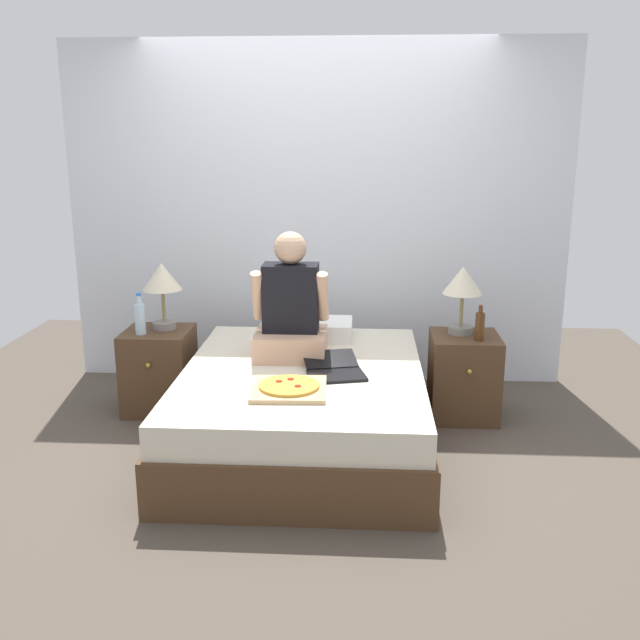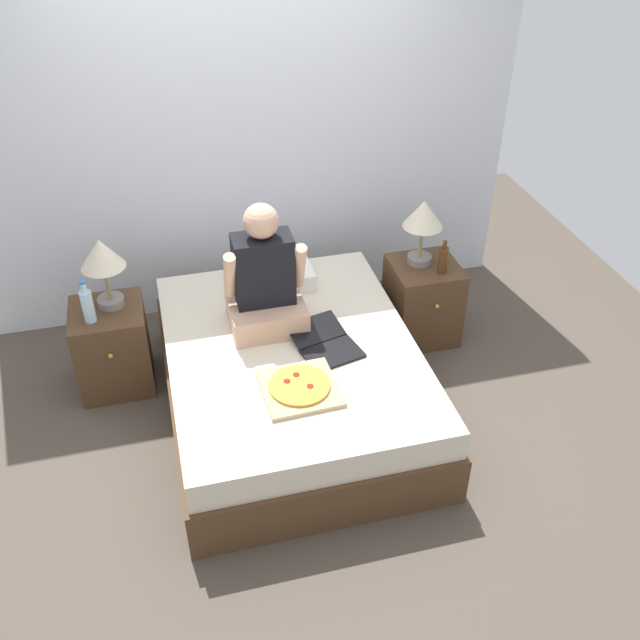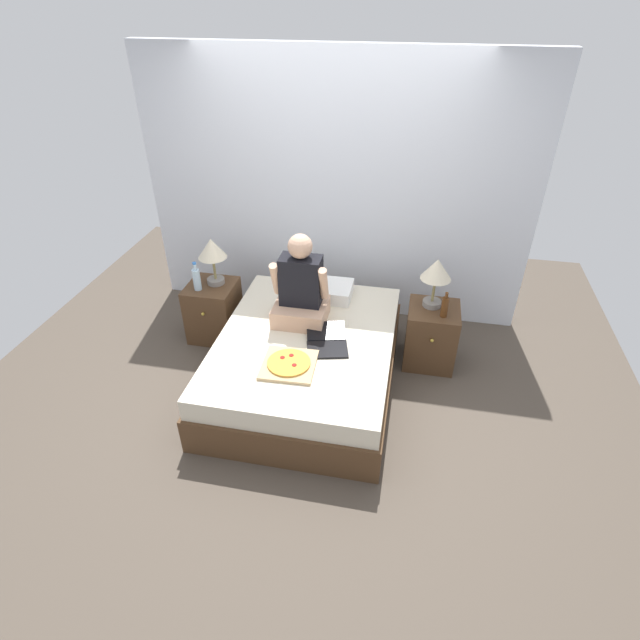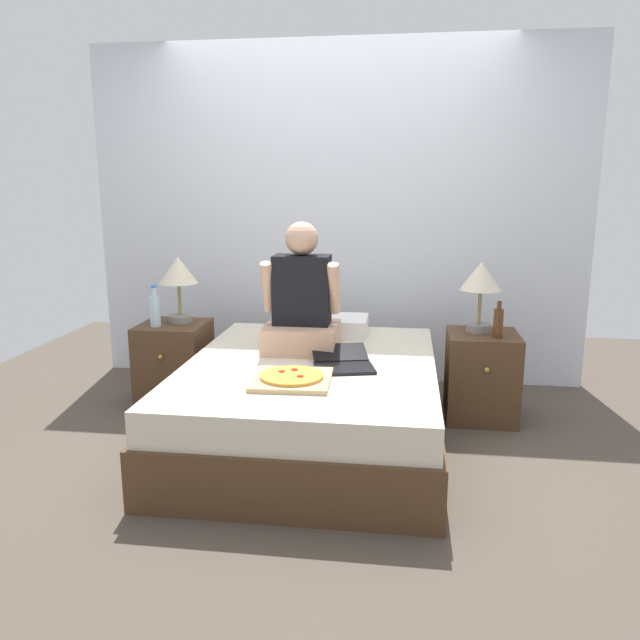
# 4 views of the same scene
# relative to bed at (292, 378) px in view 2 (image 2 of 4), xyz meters

# --- Properties ---
(ground_plane) EXTENTS (5.69, 5.69, 0.00)m
(ground_plane) POSITION_rel_bed_xyz_m (0.00, 0.00, -0.24)
(ground_plane) COLOR #4C4238
(wall_back) EXTENTS (3.69, 0.12, 2.50)m
(wall_back) POSITION_rel_bed_xyz_m (0.00, 1.31, 1.01)
(wall_back) COLOR silver
(wall_back) RESTS_ON ground
(bed) EXTENTS (1.46, 1.90, 0.49)m
(bed) POSITION_rel_bed_xyz_m (0.00, 0.00, 0.00)
(bed) COLOR #4C331E
(bed) RESTS_ON ground
(nightstand_left) EXTENTS (0.44, 0.47, 0.56)m
(nightstand_left) POSITION_rel_bed_xyz_m (-1.03, 0.52, 0.04)
(nightstand_left) COLOR #4C331E
(nightstand_left) RESTS_ON ground
(lamp_on_left_nightstand) EXTENTS (0.26, 0.26, 0.45)m
(lamp_on_left_nightstand) POSITION_rel_bed_xyz_m (-0.99, 0.57, 0.65)
(lamp_on_left_nightstand) COLOR gray
(lamp_on_left_nightstand) RESTS_ON nightstand_left
(water_bottle) EXTENTS (0.07, 0.07, 0.28)m
(water_bottle) POSITION_rel_bed_xyz_m (-1.11, 0.43, 0.43)
(water_bottle) COLOR silver
(water_bottle) RESTS_ON nightstand_left
(nightstand_right) EXTENTS (0.44, 0.47, 0.56)m
(nightstand_right) POSITION_rel_bed_xyz_m (1.03, 0.52, 0.04)
(nightstand_right) COLOR #4C331E
(nightstand_right) RESTS_ON ground
(lamp_on_right_nightstand) EXTENTS (0.26, 0.26, 0.45)m
(lamp_on_right_nightstand) POSITION_rel_bed_xyz_m (1.00, 0.57, 0.65)
(lamp_on_right_nightstand) COLOR gray
(lamp_on_right_nightstand) RESTS_ON nightstand_right
(beer_bottle) EXTENTS (0.06, 0.06, 0.23)m
(beer_bottle) POSITION_rel_bed_xyz_m (1.10, 0.42, 0.42)
(beer_bottle) COLOR #512D14
(beer_bottle) RESTS_ON nightstand_right
(pillow) EXTENTS (0.52, 0.34, 0.12)m
(pillow) POSITION_rel_bed_xyz_m (0.02, 0.67, 0.31)
(pillow) COLOR white
(pillow) RESTS_ON bed
(person_seated) EXTENTS (0.47, 0.40, 0.78)m
(person_seated) POSITION_rel_bed_xyz_m (-0.09, 0.25, 0.54)
(person_seated) COLOR tan
(person_seated) RESTS_ON bed
(laptop) EXTENTS (0.41, 0.48, 0.07)m
(laptop) POSITION_rel_bed_xyz_m (0.19, -0.08, 0.27)
(laptop) COLOR black
(laptop) RESTS_ON bed
(pizza_box) EXTENTS (0.42, 0.42, 0.05)m
(pizza_box) POSITION_rel_bed_xyz_m (-0.04, -0.39, 0.27)
(pizza_box) COLOR tan
(pizza_box) RESTS_ON bed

